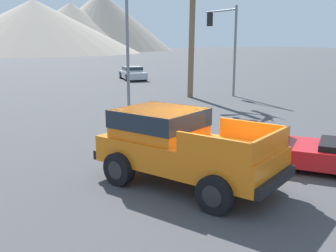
% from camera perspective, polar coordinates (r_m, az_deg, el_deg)
% --- Properties ---
extents(ground_plane, '(320.00, 320.00, 0.00)m').
position_cam_1_polar(ground_plane, '(10.17, 5.53, -8.33)').
color(ground_plane, '#424244').
extents(orange_pickup_truck, '(3.67, 5.13, 1.86)m').
position_cam_1_polar(orange_pickup_truck, '(9.90, 1.51, -2.44)').
color(orange_pickup_truck, orange).
rests_on(orange_pickup_truck, ground_plane).
extents(red_convertible_car, '(3.98, 4.60, 1.03)m').
position_cam_1_polar(red_convertible_car, '(11.95, 18.95, -3.62)').
color(red_convertible_car, red).
rests_on(red_convertible_car, ground_plane).
extents(parked_car_silver, '(2.65, 4.60, 1.22)m').
position_cam_1_polar(parked_car_silver, '(36.83, -5.17, 7.68)').
color(parked_car_silver, '#B7BABF').
rests_on(parked_car_silver, ground_plane).
extents(traffic_light_main, '(0.38, 3.28, 5.73)m').
position_cam_1_polar(traffic_light_main, '(26.91, 8.10, 13.06)').
color(traffic_light_main, slate).
rests_on(traffic_light_main, ground_plane).
extents(street_lamp_post, '(0.90, 0.24, 8.12)m').
position_cam_1_polar(street_lamp_post, '(18.33, -6.00, 16.23)').
color(street_lamp_post, slate).
rests_on(street_lamp_post, ground_plane).
extents(palm_tree_short, '(2.52, 2.57, 7.56)m').
position_cam_1_polar(palm_tree_short, '(25.19, 3.58, 17.05)').
color(palm_tree_short, brown).
rests_on(palm_tree_short, ground_plane).
extents(distant_mountain_range, '(110.37, 75.35, 20.45)m').
position_cam_1_polar(distant_mountain_range, '(130.43, -18.50, 13.59)').
color(distant_mountain_range, gray).
rests_on(distant_mountain_range, ground_plane).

